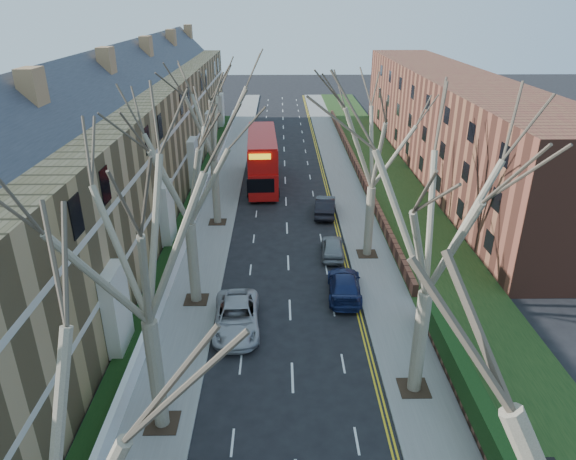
{
  "coord_description": "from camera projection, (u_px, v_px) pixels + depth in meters",
  "views": [
    {
      "loc": [
        -0.55,
        -10.9,
        16.86
      ],
      "look_at": [
        -0.04,
        19.74,
        3.08
      ],
      "focal_mm": 32.0,
      "sensor_mm": 36.0,
      "label": 1
    }
  ],
  "objects": [
    {
      "name": "flats_right",
      "position": [
        449.0,
        123.0,
        54.29
      ],
      "size": [
        13.97,
        54.0,
        10.0
      ],
      "color": "brown",
      "rests_on": "ground"
    },
    {
      "name": "car_right_far",
      "position": [
        325.0,
        206.0,
        43.81
      ],
      "size": [
        2.17,
        4.87,
        1.55
      ],
      "primitive_type": "imported",
      "rotation": [
        0.0,
        0.0,
        3.03
      ],
      "color": "black",
      "rests_on": "ground"
    },
    {
      "name": "tree_left_dist",
      "position": [
        211.0,
        107.0,
        38.39
      ],
      "size": [
        10.5,
        10.5,
        14.71
      ],
      "color": "#706550",
      "rests_on": "ground"
    },
    {
      "name": "tree_right_far",
      "position": [
        376.0,
        129.0,
        33.22
      ],
      "size": [
        10.15,
        10.15,
        14.22
      ],
      "color": "#706550",
      "rests_on": "ground"
    },
    {
      "name": "car_left_far",
      "position": [
        237.0,
        317.0,
        28.5
      ],
      "size": [
        2.74,
        5.52,
        1.5
      ],
      "primitive_type": "imported",
      "rotation": [
        0.0,
        0.0,
        0.05
      ],
      "color": "#AAAAAF",
      "rests_on": "ground"
    },
    {
      "name": "grass_verge_right",
      "position": [
        388.0,
        178.0,
        52.52
      ],
      "size": [
        6.0,
        102.0,
        0.06
      ],
      "color": "black",
      "rests_on": "ground"
    },
    {
      "name": "pavement_right",
      "position": [
        344.0,
        179.0,
        52.49
      ],
      "size": [
        3.0,
        102.0,
        0.12
      ],
      "primitive_type": "cube",
      "color": "slate",
      "rests_on": "ground"
    },
    {
      "name": "front_wall_left",
      "position": [
        199.0,
        203.0,
        44.76
      ],
      "size": [
        0.3,
        78.0,
        1.0
      ],
      "color": "white",
      "rests_on": "ground"
    },
    {
      "name": "tree_left_far",
      "position": [
        184.0,
        155.0,
        27.57
      ],
      "size": [
        10.15,
        10.15,
        14.22
      ],
      "color": "#706550",
      "rests_on": "ground"
    },
    {
      "name": "car_right_near",
      "position": [
        344.0,
        285.0,
        31.76
      ],
      "size": [
        2.35,
        5.07,
        1.43
      ],
      "primitive_type": "imported",
      "rotation": [
        0.0,
        0.0,
        3.07
      ],
      "color": "#16214F",
      "rests_on": "ground"
    },
    {
      "name": "tree_right_mid",
      "position": [
        437.0,
        202.0,
        20.32
      ],
      "size": [
        10.5,
        10.5,
        14.71
      ],
      "color": "#706550",
      "rests_on": "ground"
    },
    {
      "name": "pavement_left",
      "position": [
        226.0,
        180.0,
        52.31
      ],
      "size": [
        3.0,
        102.0,
        0.12
      ],
      "primitive_type": "cube",
      "color": "slate",
      "rests_on": "ground"
    },
    {
      "name": "car_right_mid",
      "position": [
        333.0,
        247.0,
        36.73
      ],
      "size": [
        1.87,
        4.09,
        1.36
      ],
      "primitive_type": "imported",
      "rotation": [
        0.0,
        0.0,
        3.08
      ],
      "color": "gray",
      "rests_on": "ground"
    },
    {
      "name": "double_decker_bus",
      "position": [
        262.0,
        160.0,
        50.43
      ],
      "size": [
        3.36,
        12.0,
        4.94
      ],
      "rotation": [
        0.0,
        0.0,
        3.18
      ],
      "color": "#B40E0C",
      "rests_on": "ground"
    },
    {
      "name": "terrace_left",
      "position": [
        122.0,
        149.0,
        42.65
      ],
      "size": [
        9.7,
        78.0,
        13.6
      ],
      "color": "olive",
      "rests_on": "ground"
    },
    {
      "name": "tree_left_mid",
      "position": [
        136.0,
        224.0,
        18.32
      ],
      "size": [
        10.5,
        10.5,
        14.71
      ],
      "color": "#706550",
      "rests_on": "ground"
    }
  ]
}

